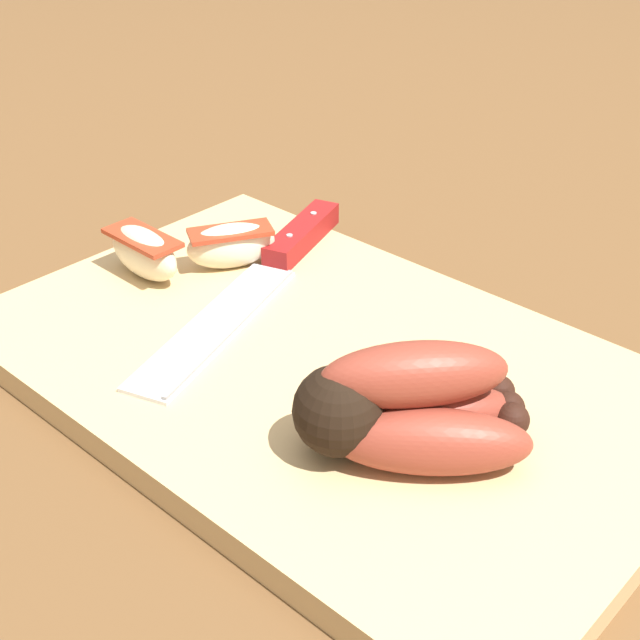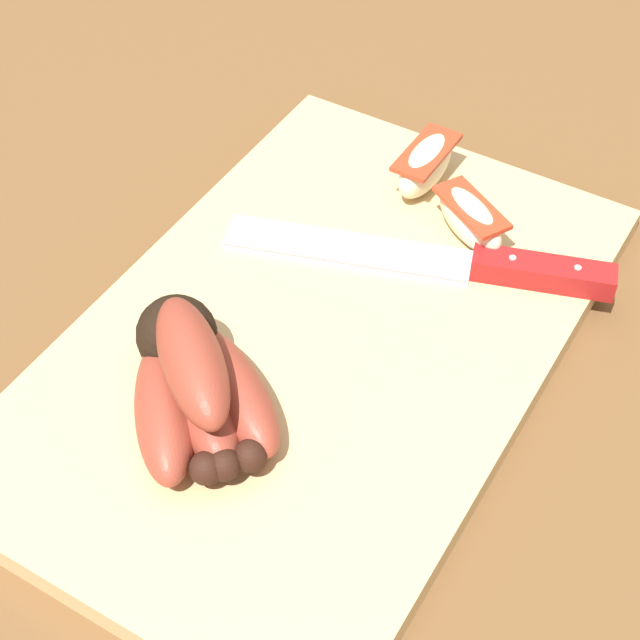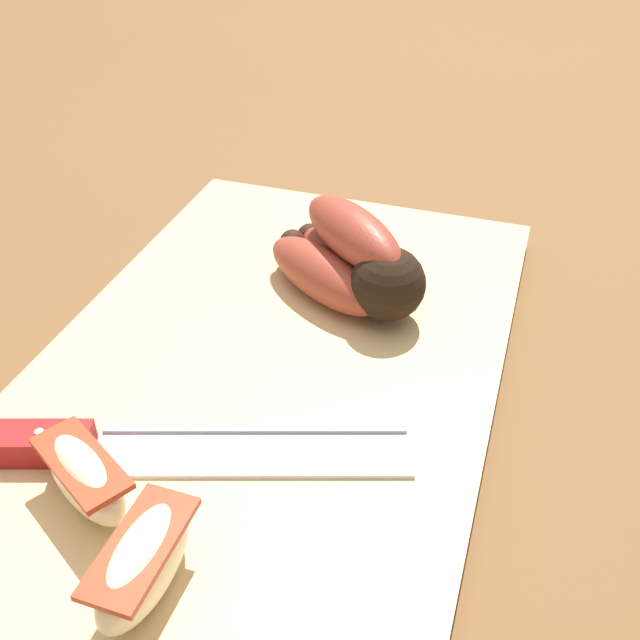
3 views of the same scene
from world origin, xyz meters
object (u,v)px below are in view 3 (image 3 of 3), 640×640
Objects in this scene: chefs_knife at (90,446)px; apple_wedge_middle at (85,477)px; banana_bunch at (354,262)px; apple_wedge_near at (144,562)px.

chefs_knife is 0.04m from apple_wedge_middle.
banana_bunch is 0.24m from apple_wedge_middle.
banana_bunch reaches higher than chefs_knife.
chefs_knife is at bearing 31.52° from apple_wedge_middle.
chefs_knife is (-0.20, 0.10, -0.02)m from banana_bunch.
chefs_knife is 0.10m from apple_wedge_near.
banana_bunch is at bearing -4.93° from apple_wedge_near.
apple_wedge_near is 0.98× the size of apple_wedge_middle.
chefs_knife is 3.88× the size of apple_wedge_near.
banana_bunch reaches higher than apple_wedge_near.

